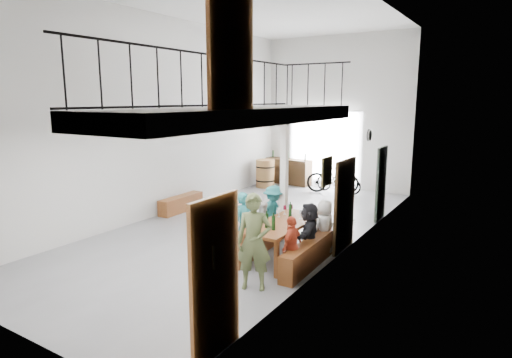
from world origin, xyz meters
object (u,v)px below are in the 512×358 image
Objects in this scene: oak_barrel at (265,173)px; host_standing at (254,242)px; serving_counter at (288,171)px; side_bench at (181,204)px; tasting_table at (283,226)px; bench_inner at (257,242)px; bicycle_near at (339,180)px.

host_standing reaches higher than oak_barrel.
side_bench is at bearing -91.60° from serving_counter.
oak_barrel is at bearing 85.89° from side_bench.
side_bench is 5.42m from serving_counter.
serving_counter is (-3.60, 7.15, -0.22)m from tasting_table.
serving_counter reaches higher than side_bench.
serving_counter is (-2.94, 7.10, 0.24)m from bench_inner.
tasting_table is 7.33m from oak_barrel.
bicycle_near is at bearing 102.28° from tasting_table.
bicycle_near reaches higher than side_bench.
bicycle_near is at bearing 11.08° from oak_barrel.
serving_counter is at bearing 117.48° from tasting_table.
serving_counter is at bearing 90.80° from host_standing.
tasting_table is 6.78m from bicycle_near.
host_standing is (0.23, -1.49, 0.14)m from tasting_table.
bench_inner is 1.22× the size of bicycle_near.
oak_barrel reaches higher than bench_inner.
bicycle_near is (-0.69, 6.60, 0.21)m from bench_inner.
side_bench is at bearing 158.41° from tasting_table.
host_standing reaches higher than side_bench.
bicycle_near is at bearing 91.72° from bench_inner.
host_standing is 0.98× the size of bicycle_near.
bench_inner is 4.08m from side_bench.
host_standing is (4.58, -3.28, 0.62)m from side_bench.
side_bench is 5.71m from bicycle_near.
tasting_table is 4.73m from side_bench.
serving_counter is at bearing 66.94° from oak_barrel.
bench_inner is 1.24× the size of host_standing.
bench_inner is at bearing -61.17° from serving_counter.
serving_counter is 1.09× the size of host_standing.
bench_inner is at bearing -25.30° from side_bench.
oak_barrel is at bearing 108.00° from bicycle_near.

